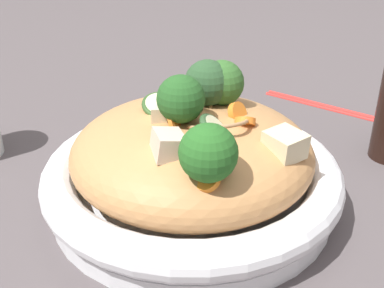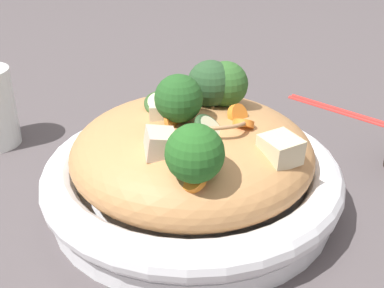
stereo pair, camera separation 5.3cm
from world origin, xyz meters
The scene contains 8 objects.
ground_plane centered at (0.00, 0.00, 0.00)m, with size 3.00×3.00×0.00m, color #4E4748.
serving_bowl centered at (0.00, 0.00, 0.03)m, with size 0.33×0.33×0.06m.
noodle_heap centered at (0.00, 0.00, 0.07)m, with size 0.26×0.26×0.10m.
broccoli_florets centered at (-0.02, 0.01, 0.13)m, with size 0.14×0.19×0.08m.
carrot_coins centered at (-0.04, 0.02, 0.11)m, with size 0.09×0.14×0.04m.
zucchini_slices centered at (0.00, 0.01, 0.11)m, with size 0.13×0.08×0.03m.
chicken_chunks centered at (-0.05, 0.03, 0.11)m, with size 0.16×0.12×0.04m.
chopsticks_pair centered at (-0.06, -0.35, 0.00)m, with size 0.22×0.05×0.01m.
Camera 1 is at (-0.22, 0.41, 0.32)m, focal length 45.70 mm.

